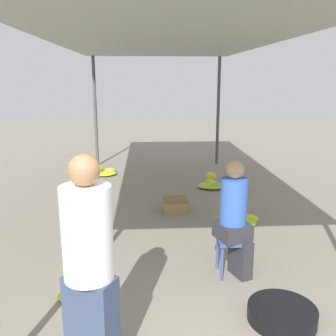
% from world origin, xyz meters
% --- Properties ---
extents(canopy_post_back_left, '(0.08, 0.08, 2.77)m').
position_xyz_m(canopy_post_back_left, '(-1.58, 7.90, 1.39)').
color(canopy_post_back_left, '#4C4C51').
rests_on(canopy_post_back_left, ground).
extents(canopy_post_back_right, '(0.08, 0.08, 2.77)m').
position_xyz_m(canopy_post_back_right, '(1.58, 7.90, 1.39)').
color(canopy_post_back_right, '#4C4C51').
rests_on(canopy_post_back_right, ground).
extents(canopy_tarp, '(3.56, 8.00, 0.04)m').
position_xyz_m(canopy_tarp, '(0.00, 4.10, 2.79)').
color(canopy_tarp, '#9EA399').
rests_on(canopy_tarp, canopy_post_front_left).
extents(vendor_foreground, '(0.49, 0.49, 1.72)m').
position_xyz_m(vendor_foreground, '(-0.74, 0.73, 0.89)').
color(vendor_foreground, '#384766').
rests_on(vendor_foreground, ground).
extents(stool, '(0.34, 0.34, 0.45)m').
position_xyz_m(stool, '(0.65, 2.12, 0.36)').
color(stool, '#384C84').
rests_on(stool, ground).
extents(vendor_seated, '(0.44, 0.44, 1.35)m').
position_xyz_m(vendor_seated, '(0.67, 2.11, 0.71)').
color(vendor_seated, '#2D2D33').
rests_on(vendor_seated, ground).
extents(basin_black, '(0.64, 0.64, 0.14)m').
position_xyz_m(basin_black, '(0.94, 1.23, 0.07)').
color(basin_black, black).
rests_on(basin_black, ground).
extents(banana_pile_left_0, '(0.46, 0.60, 0.17)m').
position_xyz_m(banana_pile_left_0, '(-1.01, 1.73, 0.07)').
color(banana_pile_left_0, yellow).
rests_on(banana_pile_left_0, ground).
extents(banana_pile_left_1, '(0.44, 0.43, 0.15)m').
position_xyz_m(banana_pile_left_1, '(-1.19, 3.15, 0.06)').
color(banana_pile_left_1, '#BACF2B').
rests_on(banana_pile_left_1, ground).
extents(banana_pile_left_2, '(0.70, 0.54, 0.26)m').
position_xyz_m(banana_pile_left_2, '(-1.32, 6.87, 0.07)').
color(banana_pile_left_2, '#91BE32').
rests_on(banana_pile_left_2, ground).
extents(banana_pile_right_0, '(0.58, 0.50, 0.23)m').
position_xyz_m(banana_pile_right_0, '(1.13, 3.60, 0.10)').
color(banana_pile_right_0, '#97C131').
rests_on(banana_pile_right_0, ground).
extents(banana_pile_right_1, '(0.56, 0.64, 0.34)m').
position_xyz_m(banana_pile_right_1, '(1.04, 5.67, 0.08)').
color(banana_pile_right_1, '#7AB536').
rests_on(banana_pile_right_1, ground).
extents(crate_near, '(0.40, 0.40, 0.22)m').
position_xyz_m(crate_near, '(0.18, 4.29, 0.11)').
color(crate_near, '#9E7A4C').
rests_on(crate_near, ground).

